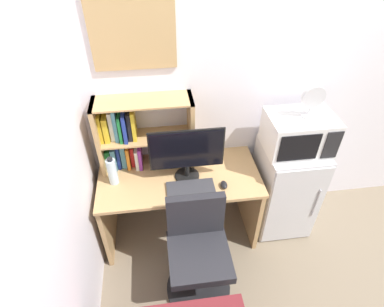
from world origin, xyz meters
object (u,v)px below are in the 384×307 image
object	(u,v)px
desk_fan	(313,100)
water_bottle	(112,171)
wall_corkboard	(132,30)
keyboard	(191,188)
monitor	(187,152)
computer_mouse	(224,185)
microwave	(299,133)
hutch_bookshelf	(132,135)
desk_chair	(198,256)
mini_fridge	(284,187)

from	to	relation	value
desk_fan	water_bottle	bearing A→B (deg)	-179.13
desk_fan	wall_corkboard	size ratio (longest dim) A/B	0.44
keyboard	water_bottle	xyz separation A→B (m)	(-0.59, 0.15, 0.11)
monitor	water_bottle	world-z (taller)	monitor
keyboard	computer_mouse	size ratio (longest dim) A/B	4.38
computer_mouse	microwave	xyz separation A→B (m)	(0.62, 0.19, 0.30)
hutch_bookshelf	water_bottle	distance (m)	0.32
desk_fan	desk_chair	distance (m)	1.43
computer_mouse	water_bottle	world-z (taller)	water_bottle
mini_fridge	desk_fan	distance (m)	0.90
mini_fridge	wall_corkboard	world-z (taller)	wall_corkboard
hutch_bookshelf	wall_corkboard	size ratio (longest dim) A/B	1.30
desk_fan	wall_corkboard	world-z (taller)	wall_corkboard
hutch_bookshelf	water_bottle	xyz separation A→B (m)	(-0.17, -0.21, -0.19)
microwave	desk_fan	world-z (taller)	desk_fan
computer_mouse	desk_fan	distance (m)	0.91
desk_fan	desk_chair	world-z (taller)	desk_fan
computer_mouse	water_bottle	size ratio (longest dim) A/B	0.34
mini_fridge	microwave	distance (m)	0.60
monitor	water_bottle	size ratio (longest dim) A/B	2.31
mini_fridge	desk_chair	bearing A→B (deg)	-147.75
keyboard	mini_fridge	distance (m)	0.94
keyboard	computer_mouse	world-z (taller)	computer_mouse
hutch_bookshelf	wall_corkboard	distance (m)	0.79
desk_chair	wall_corkboard	xyz separation A→B (m)	(-0.33, 0.83, 1.42)
water_bottle	desk_fan	distance (m)	1.59
desk_fan	keyboard	bearing A→B (deg)	-169.35
keyboard	water_bottle	size ratio (longest dim) A/B	1.49
monitor	microwave	bearing A→B (deg)	2.41
monitor	keyboard	distance (m)	0.28
keyboard	hutch_bookshelf	bearing A→B (deg)	139.89
hutch_bookshelf	monitor	size ratio (longest dim) A/B	1.30
computer_mouse	wall_corkboard	xyz separation A→B (m)	(-0.59, 0.47, 1.06)
hutch_bookshelf	monitor	distance (m)	0.47
computer_mouse	wall_corkboard	bearing A→B (deg)	141.60
desk_chair	hutch_bookshelf	bearing A→B (deg)	120.33
microwave	desk_chair	world-z (taller)	microwave
keyboard	desk_fan	size ratio (longest dim) A/B	1.46
mini_fridge	wall_corkboard	size ratio (longest dim) A/B	1.57
wall_corkboard	computer_mouse	bearing A→B (deg)	-38.40
mini_fridge	desk_fan	world-z (taller)	desk_fan
water_bottle	hutch_bookshelf	bearing A→B (deg)	50.71
monitor	desk_chair	size ratio (longest dim) A/B	0.66
desk_chair	desk_fan	bearing A→B (deg)	31.06
keyboard	desk_chair	distance (m)	0.51
desk_fan	desk_chair	bearing A→B (deg)	-148.94
desk_fan	wall_corkboard	xyz separation A→B (m)	(-1.24, 0.28, 0.46)
hutch_bookshelf	computer_mouse	distance (m)	0.82
computer_mouse	desk_chair	bearing A→B (deg)	-124.95
monitor	wall_corkboard	distance (m)	0.94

